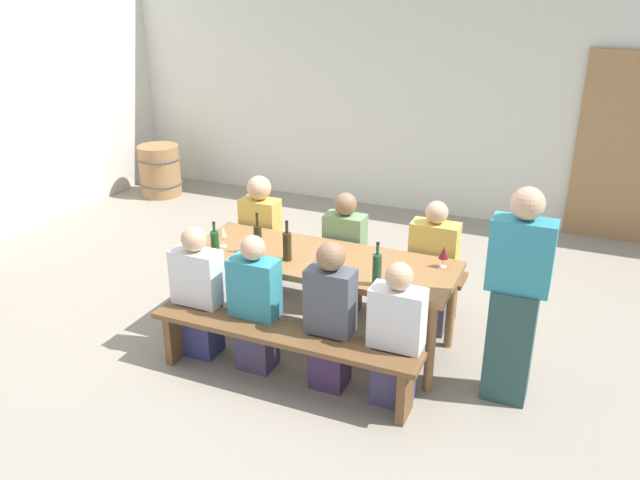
# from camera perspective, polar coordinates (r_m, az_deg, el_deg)

# --- Properties ---
(ground_plane) EXTENTS (24.00, 24.00, 0.00)m
(ground_plane) POSITION_cam_1_polar(r_m,az_deg,el_deg) (5.41, -0.00, -8.85)
(ground_plane) COLOR gray
(back_wall) EXTENTS (14.00, 0.20, 3.20)m
(back_wall) POSITION_cam_1_polar(r_m,az_deg,el_deg) (8.08, 10.26, 13.46)
(back_wall) COLOR silver
(back_wall) RESTS_ON ground
(wooden_door) EXTENTS (0.90, 0.06, 2.10)m
(wooden_door) POSITION_cam_1_polar(r_m,az_deg,el_deg) (7.85, 25.01, 7.36)
(wooden_door) COLOR #9E7247
(wooden_door) RESTS_ON ground
(tasting_table) EXTENTS (2.16, 0.78, 0.75)m
(tasting_table) POSITION_cam_1_polar(r_m,az_deg,el_deg) (5.09, -0.00, -2.37)
(tasting_table) COLOR olive
(tasting_table) RESTS_ON ground
(bench_near) EXTENTS (2.06, 0.30, 0.45)m
(bench_near) POSITION_cam_1_polar(r_m,az_deg,el_deg) (4.69, -3.39, -9.12)
(bench_near) COLOR brown
(bench_near) RESTS_ON ground
(bench_far) EXTENTS (2.06, 0.30, 0.45)m
(bench_far) POSITION_cam_1_polar(r_m,az_deg,el_deg) (5.81, 2.70, -2.57)
(bench_far) COLOR brown
(bench_far) RESTS_ON ground
(wine_bottle_0) EXTENTS (0.07, 0.07, 0.33)m
(wine_bottle_0) POSITION_cam_1_polar(r_m,az_deg,el_deg) (4.98, -2.93, -0.50)
(wine_bottle_0) COLOR #332814
(wine_bottle_0) RESTS_ON tasting_table
(wine_bottle_1) EXTENTS (0.07, 0.07, 0.33)m
(wine_bottle_1) POSITION_cam_1_polar(r_m,az_deg,el_deg) (4.59, 5.08, -2.57)
(wine_bottle_1) COLOR #234C2D
(wine_bottle_1) RESTS_ON tasting_table
(wine_bottle_2) EXTENTS (0.06, 0.06, 0.34)m
(wine_bottle_2) POSITION_cam_1_polar(r_m,az_deg,el_deg) (5.11, -5.54, 0.12)
(wine_bottle_2) COLOR #332814
(wine_bottle_2) RESTS_ON tasting_table
(wine_bottle_3) EXTENTS (0.07, 0.07, 0.29)m
(wine_bottle_3) POSITION_cam_1_polar(r_m,az_deg,el_deg) (5.12, -9.30, -0.28)
(wine_bottle_3) COLOR #194723
(wine_bottle_3) RESTS_ON tasting_table
(wine_glass_0) EXTENTS (0.07, 0.07, 0.17)m
(wine_glass_0) POSITION_cam_1_polar(r_m,az_deg,el_deg) (4.94, 10.93, -1.16)
(wine_glass_0) COLOR silver
(wine_glass_0) RESTS_ON tasting_table
(wine_glass_1) EXTENTS (0.07, 0.07, 0.18)m
(wine_glass_1) POSITION_cam_1_polar(r_m,az_deg,el_deg) (5.28, -8.65, 0.68)
(wine_glass_1) COLOR silver
(wine_glass_1) RESTS_ON tasting_table
(seated_guest_near_0) EXTENTS (0.38, 0.24, 1.08)m
(seated_guest_near_0) POSITION_cam_1_polar(r_m,az_deg,el_deg) (5.09, -10.75, -4.84)
(seated_guest_near_0) COLOR navy
(seated_guest_near_0) RESTS_ON ground
(seated_guest_near_1) EXTENTS (0.36, 0.24, 1.09)m
(seated_guest_near_1) POSITION_cam_1_polar(r_m,az_deg,el_deg) (4.85, -5.77, -5.95)
(seated_guest_near_1) COLOR #403954
(seated_guest_near_1) RESTS_ON ground
(seated_guest_near_2) EXTENTS (0.34, 0.24, 1.14)m
(seated_guest_near_2) POSITION_cam_1_polar(r_m,az_deg,el_deg) (4.60, 0.91, -7.03)
(seated_guest_near_2) COLOR #3F2B4E
(seated_guest_near_2) RESTS_ON ground
(seated_guest_near_3) EXTENTS (0.37, 0.24, 1.07)m
(seated_guest_near_3) POSITION_cam_1_polar(r_m,az_deg,el_deg) (4.48, 6.77, -8.66)
(seated_guest_near_3) COLOR #443E62
(seated_guest_near_3) RESTS_ON ground
(seated_guest_far_0) EXTENTS (0.35, 0.24, 1.17)m
(seated_guest_far_0) POSITION_cam_1_polar(r_m,az_deg,el_deg) (5.91, -5.26, 0.09)
(seated_guest_far_0) COLOR #48556C
(seated_guest_far_0) RESTS_ON ground
(seated_guest_far_1) EXTENTS (0.35, 0.24, 1.12)m
(seated_guest_far_1) POSITION_cam_1_polar(r_m,az_deg,el_deg) (5.61, 2.21, -1.51)
(seated_guest_far_1) COLOR #45373B
(seated_guest_far_1) RESTS_ON ground
(seated_guest_far_2) EXTENTS (0.39, 0.24, 1.15)m
(seated_guest_far_2) POSITION_cam_1_polar(r_m,az_deg,el_deg) (5.40, 9.96, -2.75)
(seated_guest_far_2) COLOR #4E4F6C
(seated_guest_far_2) RESTS_ON ground
(standing_host) EXTENTS (0.41, 0.24, 1.57)m
(standing_host) POSITION_cam_1_polar(r_m,az_deg,el_deg) (4.57, 16.94, -5.20)
(standing_host) COLOR #2A4B49
(standing_host) RESTS_ON ground
(wine_barrel) EXTENTS (0.58, 0.58, 0.69)m
(wine_barrel) POSITION_cam_1_polar(r_m,az_deg,el_deg) (9.10, -14.03, 6.02)
(wine_barrel) COLOR #9E7247
(wine_barrel) RESTS_ON ground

